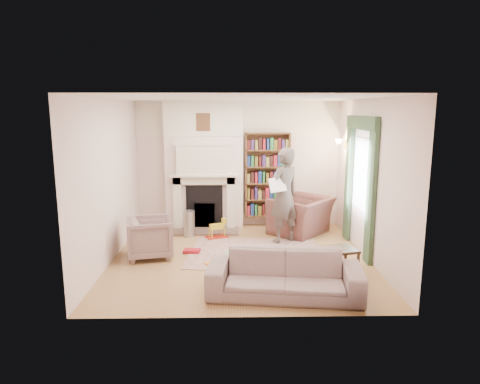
{
  "coord_description": "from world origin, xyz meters",
  "views": [
    {
      "loc": [
        -0.16,
        -7.31,
        2.61
      ],
      "look_at": [
        0.0,
        0.25,
        1.15
      ],
      "focal_mm": 32.0,
      "sensor_mm": 36.0,
      "label": 1
    }
  ],
  "objects_px": {
    "bookcase": "(267,175)",
    "man_reading": "(284,196)",
    "sofa": "(284,274)",
    "armchair_reading": "(301,216)",
    "rocking_horse": "(217,229)",
    "coffee_table": "(333,262)",
    "armchair_left": "(150,237)",
    "paraffin_heater": "(189,224)"
  },
  "relations": [
    {
      "from": "armchair_left",
      "to": "coffee_table",
      "type": "height_order",
      "value": "armchair_left"
    },
    {
      "from": "rocking_horse",
      "to": "coffee_table",
      "type": "bearing_deg",
      "value": -71.6
    },
    {
      "from": "man_reading",
      "to": "rocking_horse",
      "type": "distance_m",
      "value": 1.55
    },
    {
      "from": "man_reading",
      "to": "rocking_horse",
      "type": "bearing_deg",
      "value": -46.21
    },
    {
      "from": "bookcase",
      "to": "man_reading",
      "type": "xyz_separation_m",
      "value": [
        0.23,
        -1.21,
        -0.23
      ]
    },
    {
      "from": "armchair_reading",
      "to": "coffee_table",
      "type": "relative_size",
      "value": 1.71
    },
    {
      "from": "sofa",
      "to": "rocking_horse",
      "type": "xyz_separation_m",
      "value": [
        -1.05,
        2.78,
        -0.11
      ]
    },
    {
      "from": "bookcase",
      "to": "sofa",
      "type": "relative_size",
      "value": 0.86
    },
    {
      "from": "sofa",
      "to": "rocking_horse",
      "type": "height_order",
      "value": "sofa"
    },
    {
      "from": "armchair_left",
      "to": "man_reading",
      "type": "relative_size",
      "value": 0.42
    },
    {
      "from": "bookcase",
      "to": "man_reading",
      "type": "relative_size",
      "value": 0.98
    },
    {
      "from": "coffee_table",
      "to": "armchair_left",
      "type": "bearing_deg",
      "value": 148.3
    },
    {
      "from": "man_reading",
      "to": "paraffin_heater",
      "type": "relative_size",
      "value": 3.44
    },
    {
      "from": "coffee_table",
      "to": "paraffin_heater",
      "type": "xyz_separation_m",
      "value": [
        -2.5,
        2.21,
        0.05
      ]
    },
    {
      "from": "sofa",
      "to": "paraffin_heater",
      "type": "xyz_separation_m",
      "value": [
        -1.63,
        2.92,
        -0.04
      ]
    },
    {
      "from": "coffee_table",
      "to": "sofa",
      "type": "bearing_deg",
      "value": -154.9
    },
    {
      "from": "armchair_reading",
      "to": "coffee_table",
      "type": "bearing_deg",
      "value": 44.77
    },
    {
      "from": "armchair_reading",
      "to": "man_reading",
      "type": "xyz_separation_m",
      "value": [
        -0.45,
        -0.6,
        0.56
      ]
    },
    {
      "from": "armchair_left",
      "to": "man_reading",
      "type": "xyz_separation_m",
      "value": [
        2.49,
        0.83,
        0.59
      ]
    },
    {
      "from": "sofa",
      "to": "bookcase",
      "type": "bearing_deg",
      "value": 96.29
    },
    {
      "from": "bookcase",
      "to": "sofa",
      "type": "xyz_separation_m",
      "value": [
        -0.06,
        -3.72,
        -0.86
      ]
    },
    {
      "from": "armchair_left",
      "to": "paraffin_heater",
      "type": "xyz_separation_m",
      "value": [
        0.58,
        1.24,
        -0.08
      ]
    },
    {
      "from": "paraffin_heater",
      "to": "bookcase",
      "type": "bearing_deg",
      "value": 25.44
    },
    {
      "from": "bookcase",
      "to": "armchair_left",
      "type": "bearing_deg",
      "value": -138.01
    },
    {
      "from": "bookcase",
      "to": "coffee_table",
      "type": "distance_m",
      "value": 3.26
    },
    {
      "from": "man_reading",
      "to": "bookcase",
      "type": "bearing_deg",
      "value": -114.32
    },
    {
      "from": "armchair_reading",
      "to": "bookcase",
      "type": "bearing_deg",
      "value": -90.4
    },
    {
      "from": "bookcase",
      "to": "armchair_left",
      "type": "height_order",
      "value": "bookcase"
    },
    {
      "from": "armchair_left",
      "to": "coffee_table",
      "type": "xyz_separation_m",
      "value": [
        3.08,
        -0.97,
        -0.13
      ]
    },
    {
      "from": "sofa",
      "to": "armchair_reading",
      "type": "bearing_deg",
      "value": 83.91
    },
    {
      "from": "sofa",
      "to": "coffee_table",
      "type": "bearing_deg",
      "value": 46.45
    },
    {
      "from": "bookcase",
      "to": "coffee_table",
      "type": "xyz_separation_m",
      "value": [
        0.81,
        -3.01,
        -0.95
      ]
    },
    {
      "from": "armchair_left",
      "to": "sofa",
      "type": "relative_size",
      "value": 0.37
    },
    {
      "from": "armchair_reading",
      "to": "paraffin_heater",
      "type": "distance_m",
      "value": 2.38
    },
    {
      "from": "rocking_horse",
      "to": "paraffin_heater",
      "type": "bearing_deg",
      "value": 142.21
    },
    {
      "from": "armchair_left",
      "to": "bookcase",
      "type": "bearing_deg",
      "value": -61.23
    },
    {
      "from": "armchair_reading",
      "to": "sofa",
      "type": "xyz_separation_m",
      "value": [
        -0.73,
        -3.12,
        -0.07
      ]
    },
    {
      "from": "man_reading",
      "to": "coffee_table",
      "type": "relative_size",
      "value": 2.71
    },
    {
      "from": "bookcase",
      "to": "paraffin_heater",
      "type": "distance_m",
      "value": 2.08
    },
    {
      "from": "coffee_table",
      "to": "armchair_reading",
      "type": "bearing_deg",
      "value": 79.05
    },
    {
      "from": "armchair_reading",
      "to": "man_reading",
      "type": "height_order",
      "value": "man_reading"
    },
    {
      "from": "armchair_left",
      "to": "man_reading",
      "type": "distance_m",
      "value": 2.69
    }
  ]
}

